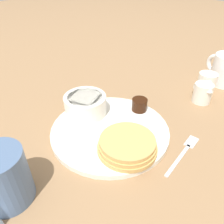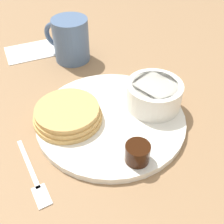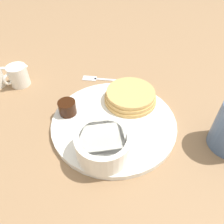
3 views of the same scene
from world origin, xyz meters
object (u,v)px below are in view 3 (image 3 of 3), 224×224
Objects in this scene: creamer_pitcher_near at (18,75)px; fork at (101,79)px; bowl at (104,144)px; plate at (114,122)px.

fork is (-0.07, 0.20, -0.03)m from creamer_pitcher_near.
bowl is 0.32m from creamer_pitcher_near.
creamer_pitcher_near is at bearing -71.21° from fork.
creamer_pitcher_near is (-0.17, -0.27, -0.01)m from bowl.
creamer_pitcher_near is at bearing -121.80° from bowl.
fork is (-0.24, -0.07, -0.04)m from bowl.
bowl is (0.08, 0.00, 0.03)m from plate.
fork is at bearing -155.39° from plate.
bowl is 0.25m from fork.
fork is at bearing 108.79° from creamer_pitcher_near.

